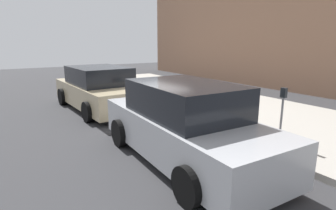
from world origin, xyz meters
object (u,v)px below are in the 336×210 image
at_px(suitcase_black_1, 228,116).
at_px(parking_meter, 282,107).
at_px(bollard_post, 138,89).
at_px(suitcase_red_0, 243,123).
at_px(suitcase_silver_3, 204,108).
at_px(suitcase_olive_6, 176,101).
at_px(parked_car_silver_0, 185,125).
at_px(fire_hydrant, 150,90).
at_px(suitcase_teal_2, 217,114).
at_px(suitcase_maroon_4, 193,106).
at_px(parked_car_beige_1, 99,89).
at_px(suitcase_black_8, 158,95).
at_px(suitcase_red_7, 167,99).
at_px(suitcase_navy_5, 183,100).

distance_m(suitcase_black_1, parking_meter, 1.53).
relative_size(suitcase_black_1, bollard_post, 1.25).
relative_size(suitcase_red_0, suitcase_black_1, 0.88).
height_order(suitcase_black_1, suitcase_silver_3, suitcase_black_1).
relative_size(suitcase_olive_6, bollard_post, 0.87).
bearing_deg(parked_car_silver_0, suitcase_olive_6, -31.70).
bearing_deg(fire_hydrant, bollard_post, 12.04).
bearing_deg(fire_hydrant, suitcase_teal_2, -178.94).
bearing_deg(fire_hydrant, suitcase_maroon_4, -179.00).
distance_m(parked_car_silver_0, parked_car_beige_1, 5.28).
distance_m(fire_hydrant, parked_car_beige_1, 1.98).
relative_size(suitcase_olive_6, fire_hydrant, 0.79).
xyz_separation_m(suitcase_red_0, parking_meter, (-0.92, -0.19, 0.56)).
distance_m(suitcase_silver_3, fire_hydrant, 3.27).
relative_size(suitcase_black_8, parked_car_silver_0, 0.19).
bearing_deg(parked_car_silver_0, parking_meter, -106.79).
bearing_deg(suitcase_maroon_4, suitcase_red_7, 2.53).
relative_size(suitcase_silver_3, parking_meter, 0.58).
height_order(suitcase_black_8, fire_hydrant, suitcase_black_8).
height_order(suitcase_silver_3, suitcase_olive_6, suitcase_silver_3).
bearing_deg(suitcase_teal_2, parking_meter, -174.67).
xyz_separation_m(suitcase_black_1, suitcase_silver_3, (1.04, -0.05, 0.01)).
bearing_deg(fire_hydrant, suitcase_navy_5, -179.34).
height_order(suitcase_teal_2, suitcase_silver_3, suitcase_silver_3).
bearing_deg(suitcase_silver_3, suitcase_navy_5, 1.55).
xyz_separation_m(suitcase_teal_2, suitcase_silver_3, (0.53, 0.02, 0.08)).
height_order(suitcase_teal_2, fire_hydrant, fire_hydrant).
bearing_deg(suitcase_black_1, fire_hydrant, 0.07).
distance_m(suitcase_teal_2, parked_car_silver_0, 2.42).
height_order(suitcase_red_7, suitcase_black_8, suitcase_black_8).
xyz_separation_m(suitcase_navy_5, fire_hydrant, (2.25, 0.03, 0.02)).
relative_size(suitcase_red_0, suitcase_olive_6, 1.26).
bearing_deg(bollard_post, suitcase_maroon_4, -176.72).
bearing_deg(parked_car_silver_0, suitcase_silver_3, -48.40).
bearing_deg(suitcase_olive_6, suitcase_red_7, 8.09).
bearing_deg(suitcase_silver_3, parked_car_beige_1, 30.02).
xyz_separation_m(suitcase_red_7, bollard_post, (2.00, 0.13, 0.09)).
distance_m(suitcase_olive_6, fire_hydrant, 1.80).
distance_m(suitcase_navy_5, suitcase_olive_6, 0.47).
relative_size(suitcase_maroon_4, parked_car_beige_1, 0.19).
xyz_separation_m(suitcase_silver_3, fire_hydrant, (3.27, 0.05, 0.07)).
height_order(suitcase_black_1, parking_meter, parking_meter).
height_order(suitcase_red_0, suitcase_maroon_4, suitcase_maroon_4).
bearing_deg(fire_hydrant, parked_car_silver_0, 158.79).
xyz_separation_m(fire_hydrant, parked_car_silver_0, (-5.06, 1.96, 0.20)).
relative_size(fire_hydrant, parked_car_silver_0, 0.17).
bearing_deg(suitcase_red_0, bollard_post, 2.16).
distance_m(suitcase_red_0, suitcase_red_7, 3.51).
height_order(suitcase_teal_2, parking_meter, parking_meter).
distance_m(suitcase_olive_6, suitcase_black_8, 1.07).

